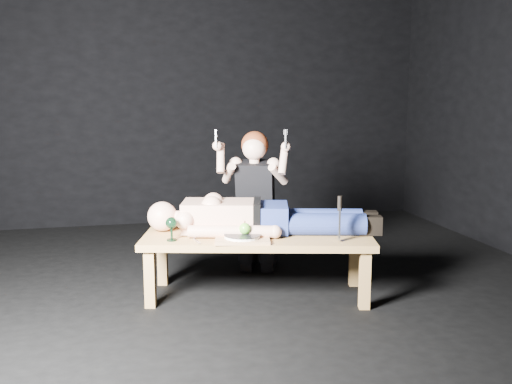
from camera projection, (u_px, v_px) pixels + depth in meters
ground at (252, 290)px, 4.36m from camera, size 5.00×5.00×0.00m
back_wall at (202, 88)px, 6.51m from camera, size 5.00×0.00×5.00m
table at (258, 265)px, 4.20m from camera, size 1.71×0.98×0.45m
lying_man at (265, 213)px, 4.23m from camera, size 1.75×0.91×0.27m
kneeling_woman at (257, 201)px, 4.70m from camera, size 0.85×0.89×1.19m
serving_tray at (242, 239)px, 4.00m from camera, size 0.41×0.33×0.02m
plate at (242, 236)px, 3.99m from camera, size 0.29×0.29×0.02m
apple at (245, 229)px, 4.00m from camera, size 0.08×0.08×0.08m
goblet at (172, 229)px, 3.99m from camera, size 0.10×0.10×0.16m
fork_flat at (196, 241)px, 3.98m from camera, size 0.04×0.17×0.01m
knife_flat at (261, 241)px, 3.98m from camera, size 0.06×0.17×0.01m
spoon_flat at (256, 238)px, 4.06m from camera, size 0.10×0.16×0.01m
carving_knife at (339, 219)px, 3.95m from camera, size 0.05×0.05×0.31m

